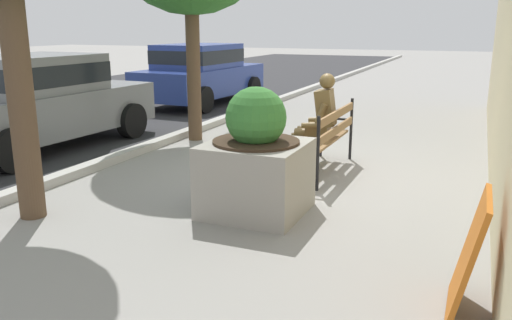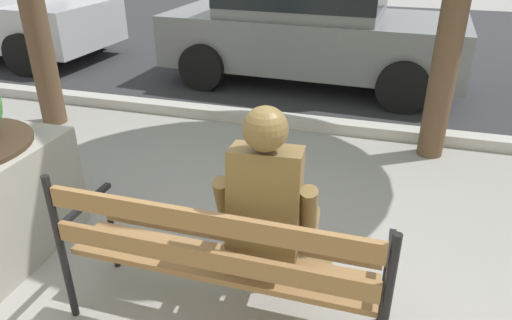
{
  "view_description": "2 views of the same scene",
  "coord_description": "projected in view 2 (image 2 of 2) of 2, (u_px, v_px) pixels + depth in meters",
  "views": [
    {
      "loc": [
        -6.92,
        -2.1,
        2.02
      ],
      "look_at": [
        -1.81,
        0.05,
        0.6
      ],
      "focal_mm": 36.95,
      "sensor_mm": 36.0,
      "label": 1
    },
    {
      "loc": [
        0.87,
        -2.1,
        2.13
      ],
      "look_at": [
        0.1,
        0.52,
        0.75
      ],
      "focal_mm": 33.4,
      "sensor_mm": 36.0,
      "label": 2
    }
  ],
  "objects": [
    {
      "name": "street_surface",
      "position": [
        350.0,
        40.0,
        9.4
      ],
      "size": [
        60.0,
        9.0,
        0.01
      ],
      "primitive_type": "cube",
      "color": "#2D2D30",
      "rests_on": "ground"
    },
    {
      "name": "ground_plane",
      "position": [
        218.0,
        301.0,
        2.98
      ],
      "size": [
        80.0,
        80.0,
        0.0
      ],
      "primitive_type": "plane",
      "color": "gray"
    },
    {
      "name": "bronze_statue_seated",
      "position": [
        272.0,
        218.0,
        2.61
      ],
      "size": [
        0.62,
        0.8,
        1.37
      ],
      "color": "brown",
      "rests_on": "ground"
    },
    {
      "name": "curb_stone",
      "position": [
        306.0,
        123.0,
        5.43
      ],
      "size": [
        60.0,
        0.2,
        0.12
      ],
      "primitive_type": "cube",
      "color": "#B2AFA8",
      "rests_on": "ground"
    },
    {
      "name": "parked_car_grey",
      "position": [
        309.0,
        23.0,
        6.66
      ],
      "size": [
        4.18,
        2.07,
        1.56
      ],
      "color": "slate",
      "rests_on": "ground"
    },
    {
      "name": "park_bench",
      "position": [
        219.0,
        252.0,
        2.54
      ],
      "size": [
        1.81,
        0.55,
        0.95
      ],
      "color": "olive",
      "rests_on": "ground"
    }
  ]
}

